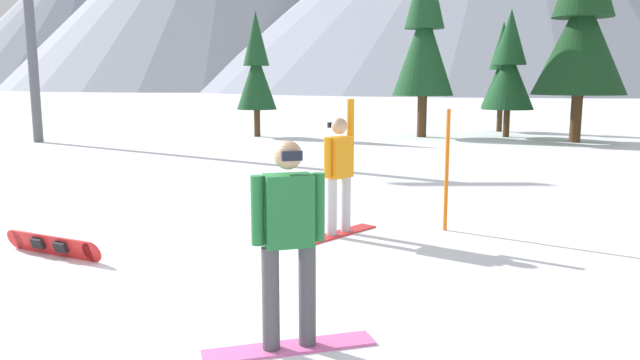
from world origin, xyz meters
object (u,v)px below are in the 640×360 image
pine_tree_tall (256,69)px  pine_tree_broad (582,23)px  snowboarder_midground (339,171)px  trail_marker_pole (447,170)px  pine_tree_leaning (502,72)px  loose_snowboard_near_right (52,245)px  snowboarder_foreground (289,241)px  pine_tree_twin (509,68)px  pine_tree_young (424,34)px

pine_tree_tall → pine_tree_broad: bearing=-11.9°
snowboarder_midground → pine_tree_broad: bearing=55.9°
trail_marker_pole → pine_tree_leaning: size_ratio=0.37×
loose_snowboard_near_right → snowboarder_midground: bearing=16.1°
pine_tree_tall → loose_snowboard_near_right: bearing=-93.4°
snowboarder_foreground → pine_tree_twin: size_ratio=0.34×
pine_tree_twin → pine_tree_leaning: size_ratio=1.04×
snowboarder_foreground → pine_tree_tall: 21.08m
snowboarder_midground → pine_tree_tall: 17.22m
snowboarder_midground → pine_tree_leaning: (8.32, 19.48, 1.78)m
snowboarder_foreground → trail_marker_pole: bearing=62.0°
trail_marker_pole → pine_tree_tall: pine_tree_tall is taller
pine_tree_young → pine_tree_tall: size_ratio=1.51×
snowboarder_midground → pine_tree_young: bearing=75.9°
snowboarder_midground → pine_tree_twin: pine_tree_twin is taller
pine_tree_young → pine_tree_leaning: size_ratio=1.56×
pine_tree_tall → snowboarder_foreground: bearing=-84.0°
trail_marker_pole → pine_tree_broad: (8.00, 14.00, 3.54)m
trail_marker_pole → pine_tree_leaning: (6.65, 19.22, 1.80)m
pine_tree_young → pine_tree_leaning: bearing=34.2°
snowboarder_midground → trail_marker_pole: snowboarder_midground is taller
snowboarder_foreground → pine_tree_tall: bearing=96.0°
loose_snowboard_near_right → pine_tree_broad: size_ratio=0.20×
snowboarder_foreground → pine_tree_twin: pine_tree_twin is taller
pine_tree_broad → pine_tree_leaning: size_ratio=1.63×
loose_snowboard_near_right → snowboarder_foreground: bearing=-41.4°
loose_snowboard_near_right → pine_tree_tall: (1.07, 18.01, 2.69)m
pine_tree_tall → pine_tree_leaning: (11.11, 2.59, -0.09)m
snowboarder_foreground → pine_tree_tall: (-2.20, 20.88, 1.87)m
pine_tree_broad → pine_tree_tall: (-12.45, 2.63, -1.65)m
pine_tree_broad → pine_tree_tall: size_ratio=1.58×
pine_tree_broad → pine_tree_twin: bearing=130.2°
loose_snowboard_near_right → pine_tree_twin: (11.58, 17.67, 2.72)m
snowboarder_midground → snowboarder_foreground: bearing=-98.4°
snowboarder_midground → loose_snowboard_near_right: (-3.85, -1.11, -0.82)m
snowboarder_midground → pine_tree_twin: (7.73, 16.55, 1.90)m
snowboarder_foreground → pine_tree_young: bearing=77.0°
loose_snowboard_near_right → pine_tree_tall: 18.24m
pine_tree_young → pine_tree_tall: pine_tree_young is taller
snowboarder_midground → pine_tree_twin: size_ratio=0.39×
pine_tree_broad → loose_snowboard_near_right: bearing=-131.3°
trail_marker_pole → pine_tree_twin: bearing=69.6°
snowboarder_foreground → loose_snowboard_near_right: 4.43m
pine_tree_twin → pine_tree_broad: pine_tree_broad is taller
snowboarder_midground → pine_tree_leaning: pine_tree_leaning is taller
snowboarder_midground → pine_tree_tall: pine_tree_tall is taller
loose_snowboard_near_right → pine_tree_tall: pine_tree_tall is taller
snowboarder_midground → pine_tree_leaning: bearing=66.9°
pine_tree_young → pine_tree_leaning: pine_tree_young is taller
snowboarder_foreground → pine_tree_leaning: size_ratio=0.36×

